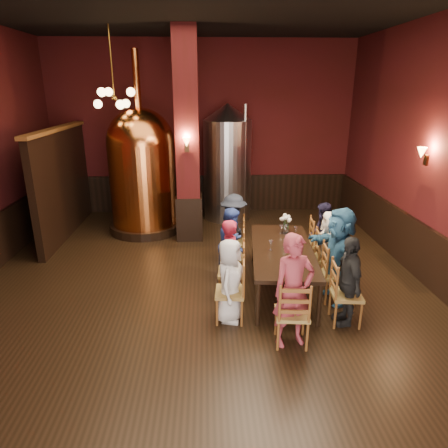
{
  "coord_description": "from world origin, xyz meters",
  "views": [
    {
      "loc": [
        0.09,
        -5.91,
        3.31
      ],
      "look_at": [
        0.37,
        0.2,
        1.21
      ],
      "focal_mm": 32.0,
      "sensor_mm": 36.0,
      "label": 1
    }
  ],
  "objects_px": {
    "person_2": "(232,245)",
    "dining_table": "(282,252)",
    "copper_kettle": "(142,169)",
    "rose_vase": "(286,221)",
    "person_0": "(230,281)",
    "person_1": "(231,260)",
    "steel_vessel": "(227,163)"
  },
  "relations": [
    {
      "from": "person_2",
      "to": "rose_vase",
      "type": "height_order",
      "value": "person_2"
    },
    {
      "from": "person_0",
      "to": "person_2",
      "type": "xyz_separation_m",
      "value": [
        0.12,
        1.32,
        0.03
      ]
    },
    {
      "from": "person_1",
      "to": "steel_vessel",
      "type": "bearing_deg",
      "value": -7.07
    },
    {
      "from": "person_2",
      "to": "rose_vase",
      "type": "bearing_deg",
      "value": -45.34
    },
    {
      "from": "copper_kettle",
      "to": "rose_vase",
      "type": "distance_m",
      "value": 3.84
    },
    {
      "from": "copper_kettle",
      "to": "person_1",
      "type": "bearing_deg",
      "value": -61.23
    },
    {
      "from": "copper_kettle",
      "to": "rose_vase",
      "type": "bearing_deg",
      "value": -39.25
    },
    {
      "from": "person_2",
      "to": "copper_kettle",
      "type": "bearing_deg",
      "value": 60.91
    },
    {
      "from": "rose_vase",
      "to": "person_1",
      "type": "bearing_deg",
      "value": -136.96
    },
    {
      "from": "copper_kettle",
      "to": "rose_vase",
      "type": "xyz_separation_m",
      "value": [
        2.94,
        -2.41,
        -0.5
      ]
    },
    {
      "from": "person_2",
      "to": "person_0",
      "type": "bearing_deg",
      "value": -159.46
    },
    {
      "from": "steel_vessel",
      "to": "person_0",
      "type": "bearing_deg",
      "value": -92.63
    },
    {
      "from": "dining_table",
      "to": "person_2",
      "type": "height_order",
      "value": "person_2"
    },
    {
      "from": "person_0",
      "to": "steel_vessel",
      "type": "relative_size",
      "value": 0.43
    },
    {
      "from": "person_2",
      "to": "steel_vessel",
      "type": "relative_size",
      "value": 0.46
    },
    {
      "from": "person_0",
      "to": "steel_vessel",
      "type": "xyz_separation_m",
      "value": [
        0.23,
        4.98,
        0.83
      ]
    },
    {
      "from": "dining_table",
      "to": "person_2",
      "type": "xyz_separation_m",
      "value": [
        -0.82,
        0.41,
        -0.01
      ]
    },
    {
      "from": "copper_kettle",
      "to": "steel_vessel",
      "type": "bearing_deg",
      "value": 23.84
    },
    {
      "from": "dining_table",
      "to": "person_2",
      "type": "bearing_deg",
      "value": 158.78
    },
    {
      "from": "person_2",
      "to": "dining_table",
      "type": "bearing_deg",
      "value": -90.68
    },
    {
      "from": "person_2",
      "to": "rose_vase",
      "type": "relative_size",
      "value": 3.68
    },
    {
      "from": "person_0",
      "to": "copper_kettle",
      "type": "distance_m",
      "value": 4.54
    },
    {
      "from": "dining_table",
      "to": "steel_vessel",
      "type": "relative_size",
      "value": 0.84
    },
    {
      "from": "copper_kettle",
      "to": "steel_vessel",
      "type": "relative_size",
      "value": 1.39
    },
    {
      "from": "dining_table",
      "to": "person_0",
      "type": "distance_m",
      "value": 1.31
    },
    {
      "from": "person_0",
      "to": "person_2",
      "type": "distance_m",
      "value": 1.33
    },
    {
      "from": "person_0",
      "to": "person_2",
      "type": "bearing_deg",
      "value": 12.27
    },
    {
      "from": "rose_vase",
      "to": "person_2",
      "type": "bearing_deg",
      "value": -161.17
    },
    {
      "from": "dining_table",
      "to": "rose_vase",
      "type": "height_order",
      "value": "rose_vase"
    },
    {
      "from": "copper_kettle",
      "to": "dining_table",
      "type": "bearing_deg",
      "value": -48.97
    },
    {
      "from": "person_1",
      "to": "person_2",
      "type": "xyz_separation_m",
      "value": [
        0.06,
        0.66,
        -0.0
      ]
    },
    {
      "from": "person_2",
      "to": "rose_vase",
      "type": "distance_m",
      "value": 1.12
    }
  ]
}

